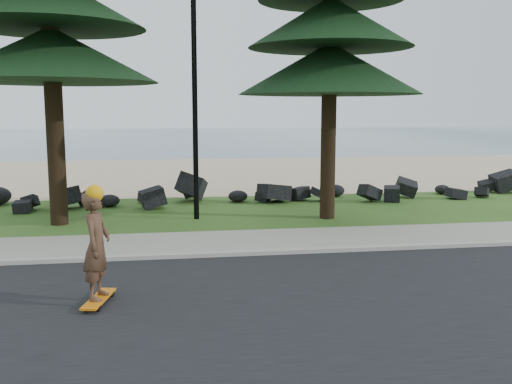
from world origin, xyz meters
TOP-DOWN VIEW (x-y plane):
  - ground at (0.00, 0.00)m, footprint 160.00×160.00m
  - road at (0.00, -4.50)m, footprint 160.00×7.00m
  - kerb at (0.00, -0.90)m, footprint 160.00×0.20m
  - sidewalk at (0.00, 0.20)m, footprint 160.00×2.00m
  - beach_sand at (0.00, 14.50)m, footprint 160.00×15.00m
  - ocean at (0.00, 51.00)m, footprint 160.00×58.00m
  - seawall_boulders at (0.00, 5.60)m, footprint 60.00×2.40m
  - lamp_post at (0.00, 3.20)m, footprint 0.25×0.14m
  - skateboarder at (-1.78, -3.44)m, footprint 0.50×0.99m

SIDE VIEW (x-z plane):
  - ground at x=0.00m, z-range 0.00..0.00m
  - seawall_boulders at x=0.00m, z-range -0.55..0.55m
  - ocean at x=0.00m, z-range 0.00..0.01m
  - beach_sand at x=0.00m, z-range 0.00..0.01m
  - road at x=0.00m, z-range 0.00..0.02m
  - sidewalk at x=0.00m, z-range 0.00..0.08m
  - kerb at x=0.00m, z-range 0.00..0.10m
  - skateboarder at x=-1.78m, z-range 0.01..1.80m
  - lamp_post at x=0.00m, z-range 0.06..8.20m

